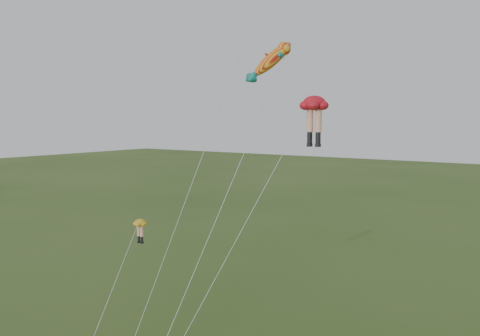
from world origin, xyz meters
The scene contains 3 objects.
legs_kite_red_mid centered at (6.81, 6.13, 14.47)m, with size 6.10×8.32×15.25m.
legs_kite_yellow centered at (-4.57, 3.80, 6.72)m, with size 3.82×8.68×7.41m.
fish_kite centered at (2.97, 8.07, 17.52)m, with size 2.60×11.87×19.00m.
Camera 1 is at (20.47, -20.31, 14.10)m, focal length 40.00 mm.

